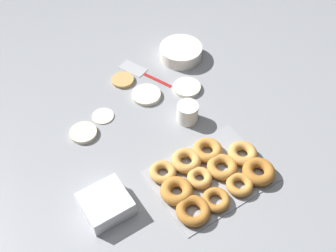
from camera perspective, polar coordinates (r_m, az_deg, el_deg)
name	(u,v)px	position (r m, az deg, el deg)	size (l,w,h in m)	color
ground_plane	(148,116)	(1.60, -2.67, 1.37)	(3.00, 3.00, 0.00)	gray
pancake_0	(146,95)	(1.67, -2.97, 4.23)	(0.11, 0.11, 0.02)	beige
pancake_1	(123,80)	(1.74, -6.14, 6.20)	(0.09, 0.09, 0.01)	tan
pancake_2	(83,133)	(1.57, -11.38, -0.91)	(0.10, 0.10, 0.01)	beige
pancake_3	(103,116)	(1.61, -8.80, 1.40)	(0.08, 0.08, 0.01)	beige
pancake_4	(187,88)	(1.70, 2.57, 5.22)	(0.11, 0.11, 0.02)	silver
donut_tray	(211,175)	(1.42, 5.84, -6.61)	(0.39, 0.29, 0.04)	#93969B
batter_bowl	(181,52)	(1.83, 1.74, 9.97)	(0.18, 0.18, 0.06)	silver
container_stack	(106,204)	(1.35, -8.43, -10.39)	(0.14, 0.14, 0.06)	white
paper_cup	(188,113)	(1.56, 2.67, 1.82)	(0.08, 0.08, 0.08)	white
spatula	(138,71)	(1.78, -4.05, 7.45)	(0.13, 0.24, 0.01)	maroon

